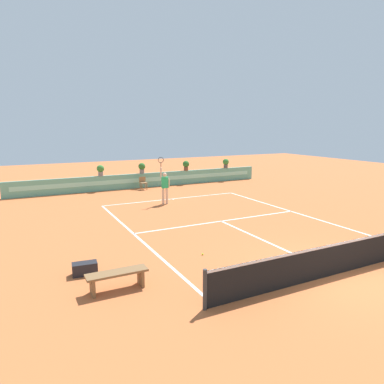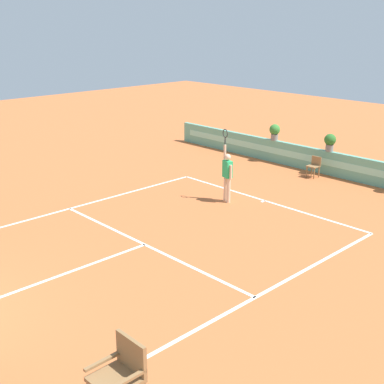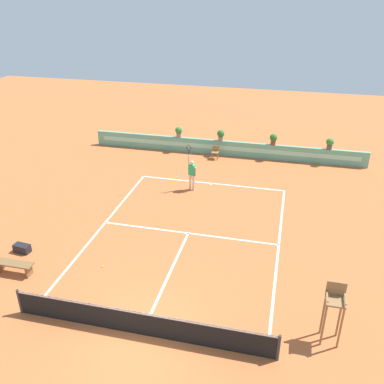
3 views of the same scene
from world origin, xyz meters
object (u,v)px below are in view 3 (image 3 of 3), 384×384
at_px(ball_kid_chair, 215,152).
at_px(tennis_ball_near_baseline, 103,266).
at_px(umpire_chair, 334,307).
at_px(potted_plant_right, 273,139).
at_px(potted_plant_left, 179,131).
at_px(potted_plant_far_right, 330,143).
at_px(potted_plant_centre, 221,135).
at_px(gear_bag, 22,248).
at_px(bench_courtside, 14,265).
at_px(tennis_player, 192,172).

distance_m(ball_kid_chair, tennis_ball_near_baseline, 12.77).
xyz_separation_m(umpire_chair, potted_plant_right, (-2.87, 15.13, 0.07)).
xyz_separation_m(tennis_ball_near_baseline, potted_plant_left, (-0.37, 13.29, 1.38)).
height_order(umpire_chair, potted_plant_left, umpire_chair).
relative_size(umpire_chair, potted_plant_far_right, 2.96).
bearing_deg(ball_kid_chair, potted_plant_centre, 75.56).
height_order(gear_bag, tennis_ball_near_baseline, gear_bag).
bearing_deg(potted_plant_centre, umpire_chair, -67.50).
xyz_separation_m(ball_kid_chair, potted_plant_centre, (0.19, 0.73, 0.93)).
bearing_deg(potted_plant_right, potted_plant_left, 180.00).
distance_m(bench_courtside, tennis_ball_near_baseline, 3.43).
relative_size(bench_courtside, potted_plant_left, 2.21).
height_order(potted_plant_left, potted_plant_far_right, same).
relative_size(bench_courtside, tennis_ball_near_baseline, 23.53).
bearing_deg(bench_courtside, tennis_player, 60.44).
relative_size(bench_courtside, tennis_player, 0.62).
height_order(ball_kid_chair, gear_bag, ball_kid_chair).
xyz_separation_m(bench_courtside, tennis_player, (5.07, 8.93, 0.67)).
relative_size(ball_kid_chair, potted_plant_far_right, 1.17).
distance_m(ball_kid_chair, bench_courtside, 14.80).
bearing_deg(potted_plant_left, potted_plant_far_right, 0.00).
bearing_deg(potted_plant_centre, potted_plant_right, 0.00).
bearing_deg(potted_plant_centre, potted_plant_left, 180.00).
xyz_separation_m(potted_plant_centre, potted_plant_right, (3.40, 0.00, 0.00)).
bearing_deg(gear_bag, potted_plant_left, 75.41).
bearing_deg(potted_plant_right, gear_bag, -126.37).
xyz_separation_m(bench_courtside, gear_bag, (-0.58, 1.38, -0.20)).
xyz_separation_m(umpire_chair, potted_plant_left, (-9.10, 15.13, 0.07)).
bearing_deg(bench_courtside, potted_plant_centre, 68.63).
xyz_separation_m(bench_courtside, tennis_ball_near_baseline, (3.19, 1.20, -0.34)).
distance_m(potted_plant_centre, potted_plant_right, 3.40).
distance_m(potted_plant_centre, potted_plant_far_right, 6.85).
height_order(tennis_ball_near_baseline, potted_plant_right, potted_plant_right).
bearing_deg(gear_bag, potted_plant_right, 53.63).
bearing_deg(potted_plant_left, bench_courtside, -101.05).
bearing_deg(tennis_ball_near_baseline, bench_courtside, -159.48).
xyz_separation_m(potted_plant_centre, potted_plant_far_right, (6.85, 0.00, 0.00)).
bearing_deg(umpire_chair, ball_kid_chair, 114.15).
bearing_deg(tennis_player, umpire_chair, -54.37).
height_order(bench_courtside, potted_plant_far_right, potted_plant_far_right).
xyz_separation_m(ball_kid_chair, potted_plant_left, (-2.65, 0.73, 0.93)).
bearing_deg(gear_bag, bench_courtside, -67.12).
bearing_deg(potted_plant_right, umpire_chair, -79.27).
xyz_separation_m(bench_courtside, potted_plant_centre, (5.67, 14.48, 1.04)).
relative_size(ball_kid_chair, potted_plant_right, 1.17).
height_order(bench_courtside, tennis_player, tennis_player).
relative_size(umpire_chair, tennis_player, 0.83).
distance_m(umpire_chair, gear_bag, 12.73).
bearing_deg(tennis_player, gear_bag, -126.80).
height_order(tennis_ball_near_baseline, potted_plant_left, potted_plant_left).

